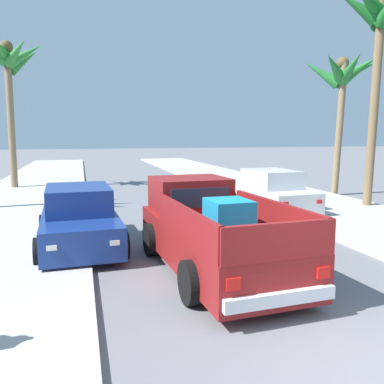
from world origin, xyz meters
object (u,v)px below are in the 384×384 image
(car_left_mid, at_px, (270,192))
(palm_tree_right_mid, at_px, (380,23))
(palm_tree_left_back, at_px, (8,65))
(car_left_near, at_px, (79,219))
(pickup_truck, at_px, (210,232))
(palm_tree_right_fore, at_px, (341,78))

(car_left_mid, relative_size, palm_tree_right_mid, 0.53)
(palm_tree_right_mid, height_order, palm_tree_left_back, palm_tree_right_mid)
(car_left_near, bearing_deg, palm_tree_left_back, 104.95)
(car_left_mid, distance_m, palm_tree_left_back, 14.73)
(palm_tree_right_mid, bearing_deg, palm_tree_left_back, 145.38)
(pickup_truck, relative_size, palm_tree_left_back, 0.70)
(car_left_near, bearing_deg, car_left_mid, 24.66)
(pickup_truck, distance_m, palm_tree_left_back, 16.80)
(palm_tree_right_fore, height_order, palm_tree_right_mid, palm_tree_right_mid)
(palm_tree_right_fore, bearing_deg, car_left_mid, -149.89)
(car_left_near, relative_size, palm_tree_left_back, 0.57)
(car_left_mid, height_order, palm_tree_right_mid, palm_tree_right_mid)
(pickup_truck, height_order, palm_tree_right_mid, palm_tree_right_mid)
(palm_tree_right_mid, bearing_deg, car_left_near, -166.32)
(palm_tree_right_fore, bearing_deg, palm_tree_left_back, 156.50)
(pickup_truck, xyz_separation_m, car_left_near, (-2.68, 2.42, -0.08))
(car_left_mid, xyz_separation_m, palm_tree_left_back, (-10.09, 9.16, 5.60))
(palm_tree_right_mid, xyz_separation_m, palm_tree_left_back, (-14.01, 9.67, -0.53))
(car_left_mid, height_order, palm_tree_right_fore, palm_tree_right_fore)
(pickup_truck, xyz_separation_m, palm_tree_right_mid, (8.05, 5.03, 6.05))
(pickup_truck, xyz_separation_m, palm_tree_right_fore, (8.83, 8.27, 4.57))
(car_left_mid, distance_m, palm_tree_right_fore, 7.15)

